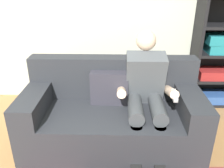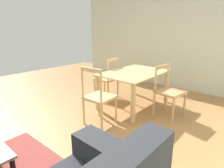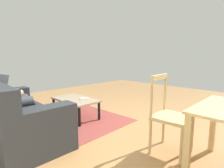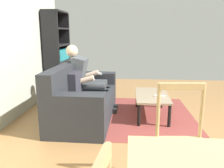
% 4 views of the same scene
% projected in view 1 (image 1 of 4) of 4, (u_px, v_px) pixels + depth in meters
% --- Properties ---
extents(wall_back, '(6.74, 0.12, 2.52)m').
position_uv_depth(wall_back, '(22.00, 10.00, 3.20)').
color(wall_back, beige).
rests_on(wall_back, ground_plane).
extents(couch, '(1.83, 0.88, 0.88)m').
position_uv_depth(couch, '(112.00, 114.00, 2.54)').
color(couch, '#282B30').
rests_on(couch, ground_plane).
extents(person_lounging, '(0.60, 0.90, 1.17)m').
position_uv_depth(person_lounging, '(146.00, 91.00, 2.43)').
color(person_lounging, '#4C5156').
rests_on(person_lounging, ground_plane).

